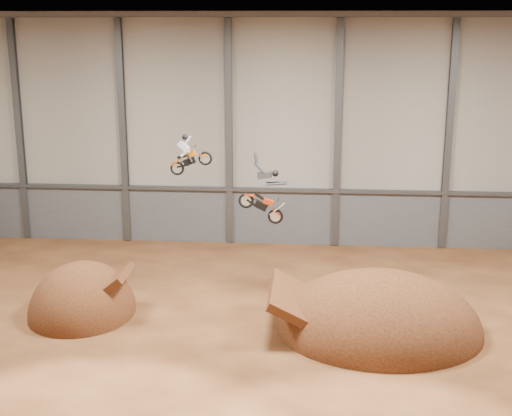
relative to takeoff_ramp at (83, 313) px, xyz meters
The scene contains 14 objects.
floor 9.64m from the takeoff_ramp, 17.43° to the right, with size 40.00×40.00×0.00m, color #512B15.
back_wall 16.74m from the takeoff_ramp, 52.78° to the left, with size 40.00×0.10×14.00m, color #A39C90.
ceiling 17.00m from the takeoff_ramp, 17.43° to the right, with size 40.00×40.00×0.00m, color black.
lower_band_back 15.23m from the takeoff_ramp, 52.55° to the left, with size 39.80×0.18×3.50m, color #57595E.
steel_rail 15.43m from the takeoff_ramp, 52.21° to the left, with size 39.80×0.35×0.20m, color #47494F.
steel_column_0 15.71m from the takeoff_ramp, 122.08° to the left, with size 0.40×0.36×13.90m, color #47494F.
steel_column_1 13.84m from the takeoff_ramp, 93.84° to the left, with size 0.40×0.36×13.90m, color #47494F.
steel_column_2 15.01m from the takeoff_ramp, 63.78° to the left, with size 0.40×0.36×13.90m, color #47494F.
steel_column_3 18.65m from the takeoff_ramp, 43.55° to the left, with size 0.40×0.36×13.90m, color #47494F.
steel_column_4 23.65m from the takeoff_ramp, 31.82° to the left, with size 0.40×0.36×13.90m, color #47494F.
takeoff_ramp is the anchor object (origin of this frame).
landing_ramp 14.23m from the takeoff_ramp, ahead, with size 9.39×8.31×5.42m, color #3F1E0F.
fmx_rider_a 9.62m from the takeoff_ramp, 19.85° to the left, with size 2.12×0.81×1.92m, color #E25801, non-canonical shape.
fmx_rider_b 10.48m from the takeoff_ramp, 15.34° to the left, with size 3.17×0.91×2.72m, color #AE2A0B, non-canonical shape.
Camera 1 is at (1.76, -28.58, 13.83)m, focal length 50.00 mm.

